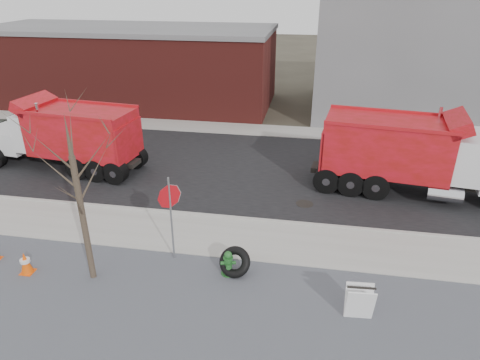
% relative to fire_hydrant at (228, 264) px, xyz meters
% --- Properties ---
extents(ground, '(120.00, 120.00, 0.00)m').
position_rel_fire_hydrant_xyz_m(ground, '(-0.84, 1.75, -0.39)').
color(ground, '#383328').
rests_on(ground, ground).
extents(gravel_verge, '(60.00, 5.00, 0.03)m').
position_rel_fire_hydrant_xyz_m(gravel_verge, '(-0.84, -1.75, -0.37)').
color(gravel_verge, slate).
rests_on(gravel_verge, ground).
extents(sidewalk, '(60.00, 2.50, 0.06)m').
position_rel_fire_hydrant_xyz_m(sidewalk, '(-0.84, 2.00, -0.36)').
color(sidewalk, '#9E9B93').
rests_on(sidewalk, ground).
extents(curb, '(60.00, 0.15, 0.11)m').
position_rel_fire_hydrant_xyz_m(curb, '(-0.84, 3.30, -0.33)').
color(curb, '#9E9B93').
rests_on(curb, ground).
extents(road, '(60.00, 9.40, 0.02)m').
position_rel_fire_hydrant_xyz_m(road, '(-0.84, 8.05, -0.38)').
color(road, black).
rests_on(road, ground).
extents(far_sidewalk, '(60.00, 2.00, 0.06)m').
position_rel_fire_hydrant_xyz_m(far_sidewalk, '(-0.84, 13.75, -0.36)').
color(far_sidewalk, '#9E9B93').
rests_on(far_sidewalk, ground).
extents(building_grey, '(12.00, 10.00, 8.00)m').
position_rel_fire_hydrant_xyz_m(building_grey, '(8.16, 19.75, 3.61)').
color(building_grey, gray).
rests_on(building_grey, ground).
extents(building_brick, '(20.20, 8.20, 5.30)m').
position_rel_fire_hydrant_xyz_m(building_brick, '(-10.84, 18.75, 2.27)').
color(building_brick, maroon).
rests_on(building_brick, ground).
extents(bare_tree, '(3.20, 3.20, 5.20)m').
position_rel_fire_hydrant_xyz_m(bare_tree, '(-4.04, -0.85, 2.91)').
color(bare_tree, '#382D23').
rests_on(bare_tree, ground).
extents(fire_hydrant, '(0.48, 0.47, 0.84)m').
position_rel_fire_hydrant_xyz_m(fire_hydrant, '(0.00, 0.00, 0.00)').
color(fire_hydrant, '#2D7735').
rests_on(fire_hydrant, ground).
extents(truck_tire, '(1.08, 0.93, 0.94)m').
position_rel_fire_hydrant_xyz_m(truck_tire, '(0.19, 0.08, 0.04)').
color(truck_tire, black).
rests_on(truck_tire, ground).
extents(stop_sign, '(0.56, 0.60, 2.92)m').
position_rel_fire_hydrant_xyz_m(stop_sign, '(-1.90, 0.51, 1.59)').
color(stop_sign, gray).
rests_on(stop_sign, ground).
extents(sandwich_board, '(0.77, 0.51, 1.02)m').
position_rel_fire_hydrant_xyz_m(sandwich_board, '(3.80, -1.25, 0.15)').
color(sandwich_board, white).
rests_on(sandwich_board, ground).
extents(traffic_cone_near, '(0.39, 0.39, 0.75)m').
position_rel_fire_hydrant_xyz_m(traffic_cone_near, '(-6.15, -1.00, -0.01)').
color(traffic_cone_near, '#FF5308').
rests_on(traffic_cone_near, ground).
extents(dump_truck_red_a, '(8.87, 3.42, 3.55)m').
position_rel_fire_hydrant_xyz_m(dump_truck_red_a, '(6.43, 6.78, 1.42)').
color(dump_truck_red_a, black).
rests_on(dump_truck_red_a, ground).
extents(dump_truck_red_b, '(8.01, 3.11, 3.35)m').
position_rel_fire_hydrant_xyz_m(dump_truck_red_b, '(-9.08, 6.73, 1.32)').
color(dump_truck_red_b, black).
rests_on(dump_truck_red_b, ground).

